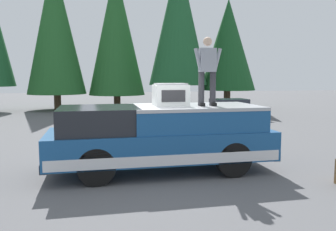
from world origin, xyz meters
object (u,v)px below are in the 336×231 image
Objects in this scene: pickup_truck at (161,137)px; person_on_truck_bed at (207,69)px; parked_car_navy at (228,110)px; compressor_unit at (171,95)px.

person_on_truck_bed is at bearing -98.70° from pickup_truck.
pickup_truck reaches higher than parked_car_navy.
compressor_unit is 0.20× the size of parked_car_navy.
compressor_unit is 10.82m from parked_car_navy.
compressor_unit is 0.50× the size of person_on_truck_bed.
pickup_truck is at bearing 98.23° from compressor_unit.
person_on_truck_bed is (-0.21, -0.88, 0.62)m from compressor_unit.
pickup_truck is 3.28× the size of person_on_truck_bed.
compressor_unit reaches higher than pickup_truck.
pickup_truck is 6.60× the size of compressor_unit.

